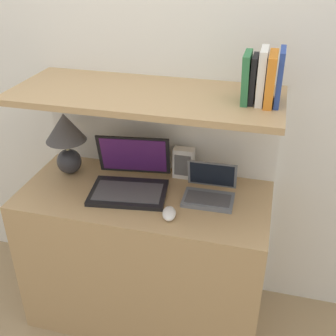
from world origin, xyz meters
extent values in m
cube|color=white|center=(0.00, 0.61, 1.20)|extent=(6.00, 0.05, 2.40)
cube|color=tan|center=(0.00, 0.27, 0.39)|extent=(1.19, 0.55, 0.77)
cube|color=white|center=(0.00, 0.57, 0.61)|extent=(1.19, 0.04, 1.23)
cube|color=tan|center=(0.00, 0.34, 1.24)|extent=(1.19, 0.49, 0.03)
ellipsoid|color=#2D2D33|center=(-0.43, 0.38, 0.84)|extent=(0.12, 0.12, 0.13)
cylinder|color=tan|center=(-0.43, 0.38, 0.93)|extent=(0.02, 0.02, 0.05)
cone|color=#4C4C51|center=(-0.43, 0.38, 1.03)|extent=(0.20, 0.20, 0.14)
cube|color=black|center=(-0.07, 0.25, 0.78)|extent=(0.39, 0.30, 0.02)
cube|color=#47474C|center=(-0.07, 0.24, 0.79)|extent=(0.34, 0.22, 0.00)
cube|color=black|center=(-0.09, 0.41, 0.90)|extent=(0.36, 0.12, 0.22)
cube|color=#4C1E60|center=(-0.09, 0.40, 0.90)|extent=(0.33, 0.10, 0.19)
cube|color=slate|center=(0.31, 0.29, 0.78)|extent=(0.24, 0.16, 0.02)
cube|color=#47474C|center=(0.31, 0.28, 0.79)|extent=(0.21, 0.11, 0.00)
cube|color=slate|center=(0.31, 0.39, 0.86)|extent=(0.23, 0.05, 0.14)
cube|color=black|center=(0.31, 0.38, 0.86)|extent=(0.21, 0.04, 0.13)
ellipsoid|color=white|center=(0.16, 0.12, 0.79)|extent=(0.08, 0.11, 0.04)
cube|color=white|center=(0.15, 0.48, 0.85)|extent=(0.10, 0.05, 0.16)
cube|color=#59595B|center=(0.15, 0.45, 0.85)|extent=(0.08, 0.00, 0.11)
cube|color=#284293|center=(0.55, 0.34, 1.36)|extent=(0.02, 0.15, 0.22)
cube|color=orange|center=(0.52, 0.34, 1.36)|extent=(0.03, 0.18, 0.20)
cube|color=silver|center=(0.49, 0.34, 1.36)|extent=(0.03, 0.15, 0.22)
cube|color=black|center=(0.45, 0.34, 1.35)|extent=(0.02, 0.12, 0.19)
cube|color=#2D7042|center=(0.43, 0.34, 1.35)|extent=(0.03, 0.15, 0.20)
camera|label=1|loc=(0.54, -1.33, 1.86)|focal=45.00mm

